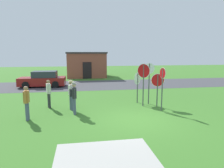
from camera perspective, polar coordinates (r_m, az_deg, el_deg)
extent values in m
plane|color=#3D7528|center=(10.14, 7.35, -10.02)|extent=(80.00, 80.00, 0.00)
cube|color=#424247|center=(20.79, -1.45, -0.13)|extent=(60.00, 6.40, 0.01)
cube|color=#ADAAA3|center=(6.73, -1.86, -20.23)|extent=(3.20, 2.40, 0.01)
cube|color=brown|center=(27.82, -7.30, 5.36)|extent=(5.01, 4.75, 3.15)
cube|color=#383333|center=(27.77, -7.37, 8.81)|extent=(5.21, 4.95, 0.20)
cube|color=black|center=(25.47, -7.08, 3.85)|extent=(1.10, 0.08, 2.10)
cube|color=maroon|center=(20.60, -19.19, 0.76)|extent=(4.35, 1.92, 0.76)
cube|color=#2D333D|center=(20.47, -18.60, 2.66)|extent=(2.28, 1.59, 0.60)
cylinder|color=black|center=(20.07, -23.39, -0.28)|extent=(0.65, 0.24, 0.64)
cylinder|color=black|center=(21.79, -22.14, 0.47)|extent=(0.65, 0.24, 0.64)
cylinder|color=black|center=(19.52, -15.84, -0.13)|extent=(0.65, 0.24, 0.64)
cylinder|color=black|center=(21.28, -15.17, 0.63)|extent=(0.65, 0.24, 0.64)
cylinder|color=#474C4C|center=(13.22, 7.25, -1.18)|extent=(0.10, 0.10, 1.95)
cylinder|color=white|center=(13.12, 7.30, 1.57)|extent=(0.60, 0.55, 0.80)
cylinder|color=#B70F14|center=(13.13, 7.27, 1.57)|extent=(0.55, 0.51, 0.74)
cylinder|color=#474C4C|center=(11.60, 14.07, -1.63)|extent=(0.08, 0.08, 2.41)
cylinder|color=white|center=(11.46, 14.25, 3.05)|extent=(0.09, 0.61, 0.61)
cylinder|color=#B70F14|center=(11.46, 14.21, 3.05)|extent=(0.09, 0.56, 0.57)
cylinder|color=#474C4C|center=(12.95, 10.47, -0.04)|extent=(0.07, 0.07, 2.58)
cylinder|color=white|center=(12.84, 10.60, 4.39)|extent=(0.69, 0.01, 0.69)
cylinder|color=#B70F14|center=(12.85, 10.58, 4.39)|extent=(0.64, 0.02, 0.64)
cylinder|color=#474C4C|center=(12.40, 8.91, -0.47)|extent=(0.10, 0.10, 2.55)
cylinder|color=white|center=(12.28, 9.01, 3.72)|extent=(0.59, 0.67, 0.88)
cylinder|color=#B70F14|center=(12.27, 8.99, 3.71)|extent=(0.55, 0.63, 0.82)
cylinder|color=#474C4C|center=(12.54, 12.78, -1.85)|extent=(0.09, 0.09, 1.96)
cylinder|color=white|center=(12.44, 12.88, 1.07)|extent=(0.79, 0.21, 0.81)
cylinder|color=#B70F14|center=(12.43, 12.89, 1.06)|extent=(0.73, 0.20, 0.75)
cylinder|color=#4C5670|center=(11.87, -11.66, -5.09)|extent=(0.14, 0.14, 0.88)
cylinder|color=#4C5670|center=(11.67, -11.29, -5.33)|extent=(0.14, 0.14, 0.88)
cube|color=beige|center=(11.62, -11.59, -1.71)|extent=(0.34, 0.42, 0.58)
cylinder|color=beige|center=(11.84, -11.98, -1.62)|extent=(0.09, 0.09, 0.52)
cylinder|color=beige|center=(11.40, -11.18, -2.01)|extent=(0.09, 0.09, 0.52)
sphere|color=#9E7051|center=(11.55, -11.65, 0.31)|extent=(0.21, 0.21, 0.21)
cylinder|color=beige|center=(11.54, -11.66, 0.59)|extent=(0.32, 0.32, 0.02)
cylinder|color=beige|center=(11.53, -11.67, 0.84)|extent=(0.19, 0.19, 0.09)
cylinder|color=#4C5670|center=(10.81, -22.85, -7.02)|extent=(0.14, 0.14, 0.88)
cylinder|color=#4C5670|center=(10.60, -23.10, -7.34)|extent=(0.14, 0.14, 0.88)
cube|color=#B27533|center=(10.53, -23.21, -3.35)|extent=(0.23, 0.37, 0.58)
cylinder|color=#B27533|center=(10.77, -22.94, -3.19)|extent=(0.09, 0.09, 0.52)
cylinder|color=#B27533|center=(10.31, -23.49, -3.74)|extent=(0.09, 0.09, 0.52)
sphere|color=#9E7051|center=(10.46, -23.35, -1.13)|extent=(0.21, 0.21, 0.21)
cylinder|color=#4C5670|center=(11.09, -10.68, -6.06)|extent=(0.14, 0.14, 0.88)
cylinder|color=#4C5670|center=(10.88, -10.58, -6.35)|extent=(0.14, 0.14, 0.88)
cube|color=#333338|center=(10.82, -10.74, -2.47)|extent=(0.26, 0.38, 0.58)
cylinder|color=#333338|center=(11.06, -10.84, -2.33)|extent=(0.09, 0.09, 0.52)
cylinder|color=#333338|center=(10.59, -10.63, -2.83)|extent=(0.09, 0.09, 0.52)
sphere|color=tan|center=(10.74, -10.81, -0.30)|extent=(0.21, 0.21, 0.21)
cylinder|color=gray|center=(10.74, -10.82, 0.00)|extent=(0.32, 0.31, 0.02)
cylinder|color=gray|center=(10.73, -10.82, 0.27)|extent=(0.19, 0.19, 0.09)
cube|color=#232328|center=(10.80, -11.65, -2.41)|extent=(0.17, 0.27, 0.40)
cylinder|color=#2D2D33|center=(12.70, -17.56, -4.42)|extent=(0.14, 0.14, 0.88)
cylinder|color=#2D2D33|center=(12.48, -17.38, -4.63)|extent=(0.14, 0.14, 0.88)
cube|color=beige|center=(12.45, -17.63, -1.25)|extent=(0.32, 0.41, 0.58)
cylinder|color=beige|center=(12.68, -17.82, -1.17)|extent=(0.09, 0.09, 0.52)
cylinder|color=beige|center=(12.22, -17.42, -1.52)|extent=(0.09, 0.09, 0.52)
sphere|color=#9E7051|center=(12.38, -17.72, 0.64)|extent=(0.21, 0.21, 0.21)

